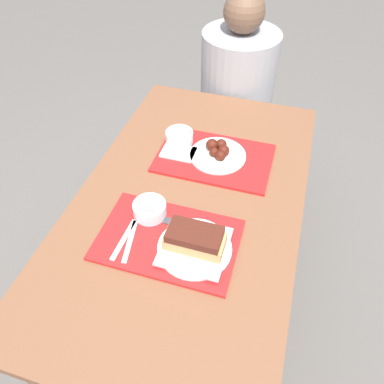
{
  "coord_description": "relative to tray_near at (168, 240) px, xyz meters",
  "views": [
    {
      "loc": [
        0.28,
        -0.89,
        1.77
      ],
      "look_at": [
        0.01,
        -0.0,
        0.81
      ],
      "focal_mm": 35.0,
      "sensor_mm": 36.0,
      "label": 1
    }
  ],
  "objects": [
    {
      "name": "napkin_far",
      "position": [
        -0.1,
        0.42,
        0.01
      ],
      "size": [
        0.14,
        0.1,
        0.01
      ],
      "color": "white",
      "rests_on": "tray_far"
    },
    {
      "name": "ground_plane",
      "position": [
        0.01,
        0.2,
        -0.77
      ],
      "size": [
        12.0,
        12.0,
        0.0
      ],
      "primitive_type": "plane",
      "color": "#605B56"
    },
    {
      "name": "plastic_fork_near",
      "position": [
        -0.14,
        -0.05,
        0.01
      ],
      "size": [
        0.02,
        0.17,
        0.0
      ],
      "color": "white",
      "rests_on": "tray_near"
    },
    {
      "name": "person_seated_across",
      "position": [
        -0.0,
        1.14,
        -0.03
      ],
      "size": [
        0.4,
        0.4,
        0.75
      ],
      "color": "#9E9EA3",
      "rests_on": "picnic_bench_far"
    },
    {
      "name": "tray_far",
      "position": [
        0.04,
        0.44,
        0.0
      ],
      "size": [
        0.46,
        0.3,
        0.01
      ],
      "color": "red",
      "rests_on": "picnic_table"
    },
    {
      "name": "tray_near",
      "position": [
        0.0,
        0.0,
        0.0
      ],
      "size": [
        0.46,
        0.3,
        0.01
      ],
      "color": "red",
      "rests_on": "picnic_table"
    },
    {
      "name": "wings_plate_far",
      "position": [
        0.05,
        0.45,
        0.02
      ],
      "size": [
        0.23,
        0.23,
        0.06
      ],
      "color": "white",
      "rests_on": "tray_far"
    },
    {
      "name": "bowl_coleslaw_far",
      "position": [
        -0.12,
        0.49,
        0.03
      ],
      "size": [
        0.11,
        0.11,
        0.05
      ],
      "color": "silver",
      "rests_on": "tray_far"
    },
    {
      "name": "condiment_packet",
      "position": [
        -0.02,
        0.07,
        0.01
      ],
      "size": [
        0.04,
        0.03,
        0.01
      ],
      "color": "#3F3F47",
      "rests_on": "tray_near"
    },
    {
      "name": "bowl_coleslaw_near",
      "position": [
        -0.09,
        0.08,
        0.03
      ],
      "size": [
        0.11,
        0.11,
        0.05
      ],
      "color": "silver",
      "rests_on": "tray_near"
    },
    {
      "name": "picnic_bench_far",
      "position": [
        0.01,
        1.14,
        -0.41
      ],
      "size": [
        0.77,
        0.28,
        0.44
      ],
      "color": "brown",
      "rests_on": "ground_plane"
    },
    {
      "name": "brisket_sandwich_plate",
      "position": [
        0.1,
        -0.01,
        0.04
      ],
      "size": [
        0.24,
        0.24,
        0.09
      ],
      "color": "white",
      "rests_on": "tray_near"
    },
    {
      "name": "plastic_knife_near",
      "position": [
        -0.11,
        -0.05,
        0.01
      ],
      "size": [
        0.05,
        0.17,
        0.0
      ],
      "color": "white",
      "rests_on": "tray_near"
    },
    {
      "name": "picnic_table",
      "position": [
        0.01,
        0.2,
        -0.12
      ],
      "size": [
        0.81,
        1.43,
        0.77
      ],
      "color": "brown",
      "rests_on": "ground_plane"
    }
  ]
}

